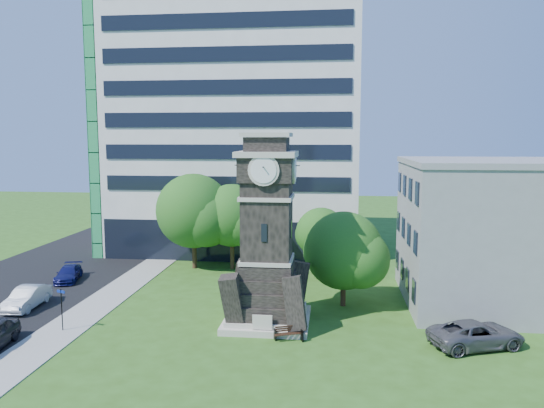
# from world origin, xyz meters

# --- Properties ---
(ground) EXTENTS (160.00, 160.00, 0.00)m
(ground) POSITION_xyz_m (0.00, 0.00, 0.00)
(ground) COLOR #2D5217
(ground) RESTS_ON ground
(sidewalk) EXTENTS (3.00, 70.00, 0.06)m
(sidewalk) POSITION_xyz_m (-9.50, 5.00, 0.03)
(sidewalk) COLOR gray
(sidewalk) RESTS_ON ground
(clock_tower) EXTENTS (5.40, 5.40, 12.22)m
(clock_tower) POSITION_xyz_m (3.00, 2.00, 5.28)
(clock_tower) COLOR beige
(clock_tower) RESTS_ON ground
(office_tall) EXTENTS (26.20, 15.11, 28.60)m
(office_tall) POSITION_xyz_m (-3.20, 25.84, 14.22)
(office_tall) COLOR white
(office_tall) RESTS_ON ground
(office_low) EXTENTS (15.20, 12.20, 10.40)m
(office_low) POSITION_xyz_m (19.97, 8.00, 5.21)
(office_low) COLOR gray
(office_low) RESTS_ON ground
(car_street_mid) EXTENTS (1.84, 4.61, 1.49)m
(car_street_mid) POSITION_xyz_m (-14.17, 3.05, 0.75)
(car_street_mid) COLOR silver
(car_street_mid) RESTS_ON ground
(car_street_north) EXTENTS (2.73, 4.50, 1.22)m
(car_street_north) POSITION_xyz_m (-14.82, 10.22, 0.61)
(car_street_north) COLOR #11144D
(car_street_north) RESTS_ON ground
(car_east_lot) EXTENTS (5.99, 4.21, 1.52)m
(car_east_lot) POSITION_xyz_m (15.38, -0.62, 0.76)
(car_east_lot) COLOR #535257
(car_east_lot) RESTS_ON ground
(park_bench) EXTENTS (1.70, 0.45, 0.88)m
(park_bench) POSITION_xyz_m (4.62, -0.83, 0.46)
(park_bench) COLOR black
(park_bench) RESTS_ON ground
(street_sign) EXTENTS (0.64, 0.06, 2.68)m
(street_sign) POSITION_xyz_m (-9.43, -0.93, 1.68)
(street_sign) COLOR black
(street_sign) RESTS_ON ground
(tree_nw) EXTENTS (7.47, 6.79, 8.72)m
(tree_nw) POSITION_xyz_m (-5.35, 15.70, 5.12)
(tree_nw) COLOR #332114
(tree_nw) RESTS_ON ground
(tree_nc) EXTENTS (6.23, 5.66, 7.80)m
(tree_nc) POSITION_xyz_m (-1.85, 15.75, 4.77)
(tree_nc) COLOR #332114
(tree_nc) RESTS_ON ground
(tree_ne) EXTENTS (4.72, 4.29, 6.09)m
(tree_ne) POSITION_xyz_m (6.25, 13.36, 3.79)
(tree_ne) COLOR #332114
(tree_ne) RESTS_ON ground
(tree_east) EXTENTS (6.09, 5.54, 6.78)m
(tree_east) POSITION_xyz_m (8.02, 6.14, 3.85)
(tree_east) COLOR #332114
(tree_east) RESTS_ON ground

